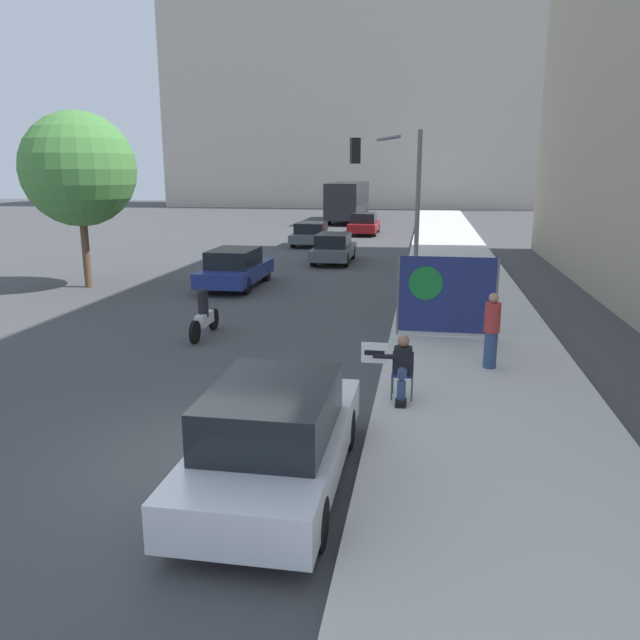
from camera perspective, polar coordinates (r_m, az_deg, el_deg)
The scene contains 15 objects.
ground_plane at distance 10.00m, azimuth -10.30°, elevation -12.50°, with size 160.00×160.00×0.00m, color #444447.
sidewalk_curb at distance 23.83m, azimuth 12.62°, elevation 2.90°, with size 4.24×90.00×0.16m, color beige.
building_backdrop_far at distance 79.05m, azimuth 6.25°, elevation 21.29°, with size 52.00×12.00×30.18m.
seated_protester at distance 11.73m, azimuth 7.44°, elevation -4.13°, with size 0.98×0.77×1.21m.
jogger_on_sidewalk at distance 13.89m, azimuth 15.42°, elevation -0.91°, with size 0.34×0.34×1.65m.
protest_banner at distance 16.23m, azimuth 11.44°, elevation 2.27°, with size 2.53×0.06×2.07m.
traffic_light_pole at distance 22.16m, azimuth 6.83°, elevation 12.22°, with size 2.41×2.17×5.54m.
parked_car_curbside at distance 8.80m, azimuth -4.17°, elevation -10.60°, with size 1.86×4.50×1.54m.
car_on_road_nearest at distance 23.98m, azimuth -7.76°, elevation 4.74°, with size 1.86×4.59×1.46m.
car_on_road_midblock at distance 30.13m, azimuth 1.25°, elevation 6.59°, with size 1.74×4.28×1.40m.
car_on_road_distant at distance 37.22m, azimuth -0.79°, elevation 7.90°, with size 1.90×4.40×1.35m.
car_on_road_far_lane at distance 43.68m, azimuth 4.06°, elevation 8.78°, with size 1.88×4.74×1.48m.
city_bus_on_road at distance 54.45m, azimuth 2.58°, elevation 10.97°, with size 2.61×10.51×3.32m.
motorcycle_on_road at distance 16.92m, azimuth -10.56°, elevation 0.35°, with size 0.28×2.06×1.31m.
street_tree_near_curb at distance 25.07m, azimuth -21.20°, elevation 12.71°, with size 4.16×4.16×6.46m.
Camera 1 is at (3.21, -8.41, 4.36)m, focal length 35.00 mm.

